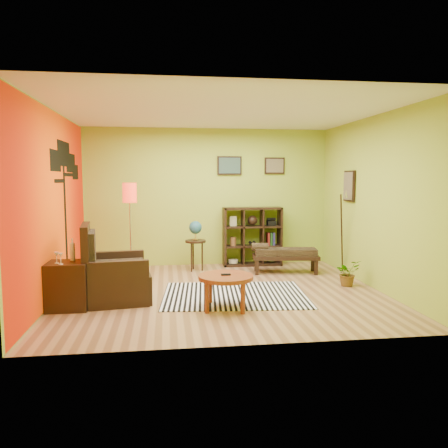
{
  "coord_description": "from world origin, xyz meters",
  "views": [
    {
      "loc": [
        -0.85,
        -6.71,
        1.79
      ],
      "look_at": [
        0.08,
        0.28,
        1.05
      ],
      "focal_mm": 35.0,
      "sensor_mm": 36.0,
      "label": 1
    }
  ],
  "objects": [
    {
      "name": "zebra_rug",
      "position": [
        0.18,
        -0.24,
        0.01
      ],
      "size": [
        2.3,
        1.8,
        0.01
      ],
      "primitive_type": "cube",
      "rotation": [
        0.0,
        0.0,
        -0.08
      ],
      "color": "white",
      "rests_on": "ground"
    },
    {
      "name": "cube_shelf",
      "position": [
        0.91,
        2.03,
        0.6
      ],
      "size": [
        1.2,
        0.35,
        1.2
      ],
      "color": "black",
      "rests_on": "ground"
    },
    {
      "name": "coffee_table",
      "position": [
        -0.05,
        -0.89,
        0.4
      ],
      "size": [
        0.76,
        0.76,
        0.49
      ],
      "color": "maroon",
      "rests_on": "ground"
    },
    {
      "name": "floor_lamp",
      "position": [
        -1.49,
        1.22,
        1.38
      ],
      "size": [
        0.26,
        0.26,
        1.71
      ],
      "color": "silver",
      "rests_on": "ground"
    },
    {
      "name": "bench",
      "position": [
        1.34,
        1.22,
        0.37
      ],
      "size": [
        1.29,
        0.62,
        0.57
      ],
      "color": "black",
      "rests_on": "ground"
    },
    {
      "name": "armchair",
      "position": [
        -1.65,
        -0.29,
        0.34
      ],
      "size": [
        1.05,
        1.05,
        1.14
      ],
      "color": "black",
      "rests_on": "ground"
    },
    {
      "name": "ground",
      "position": [
        0.0,
        0.0,
        0.0
      ],
      "size": [
        5.0,
        5.0,
        0.0
      ],
      "primitive_type": "plane",
      "color": "#AC7E54",
      "rests_on": "ground"
    },
    {
      "name": "globe_table",
      "position": [
        -0.3,
        1.65,
        0.73
      ],
      "size": [
        0.4,
        0.4,
        0.97
      ],
      "color": "black",
      "rests_on": "ground"
    },
    {
      "name": "potted_plant",
      "position": [
        2.14,
        0.11,
        0.17
      ],
      "size": [
        0.5,
        0.53,
        0.34
      ],
      "primitive_type": "imported",
      "rotation": [
        0.0,
        0.0,
        0.29
      ],
      "color": "#26661E",
      "rests_on": "ground"
    },
    {
      "name": "room_shell",
      "position": [
        -0.09,
        0.01,
        1.8
      ],
      "size": [
        5.04,
        4.54,
        2.82
      ],
      "color": "#A2BE38",
      "rests_on": "ground"
    },
    {
      "name": "side_cabinet",
      "position": [
        -2.2,
        -0.61,
        0.33
      ],
      "size": [
        0.55,
        0.5,
        0.97
      ],
      "color": "black",
      "rests_on": "ground"
    }
  ]
}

